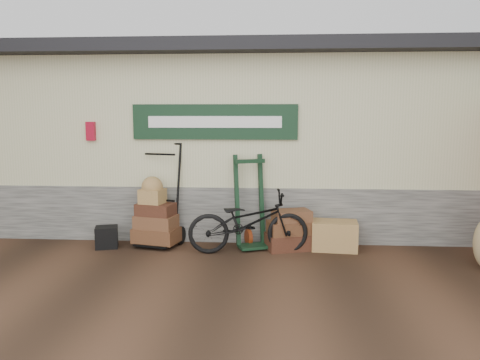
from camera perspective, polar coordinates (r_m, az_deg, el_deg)
name	(u,v)px	position (r m, az deg, el deg)	size (l,w,h in m)	color
ground	(228,261)	(6.73, -1.42, -9.87)	(80.00, 80.00, 0.00)	black
station_building	(241,138)	(9.15, 0.11, 5.16)	(14.40, 4.10, 3.20)	#4C4C47
porter_trolley	(161,193)	(7.54, -9.62, -1.58)	(0.83, 0.62, 1.65)	black
green_barrow	(250,202)	(7.27, 1.26, -2.66)	(0.52, 0.44, 1.44)	black
suitcase_stack	(290,229)	(7.27, 6.06, -6.01)	(0.70, 0.44, 0.62)	#3D1F13
wicker_hamper	(334,235)	(7.38, 11.45, -6.63)	(0.68, 0.44, 0.44)	olive
black_trunk	(107,237)	(7.64, -15.95, -6.71)	(0.33, 0.29, 0.33)	black
bicycle	(248,219)	(6.99, 1.01, -4.76)	(1.80, 0.63, 1.04)	black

